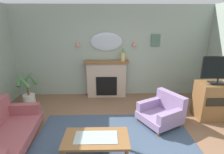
% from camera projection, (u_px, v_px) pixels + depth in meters
% --- Properties ---
extents(wall_back, '(7.00, 0.10, 2.78)m').
position_uv_depth(wall_back, '(112.00, 52.00, 5.49)').
color(wall_back, '#93A393').
rests_on(wall_back, ground).
extents(patterned_rug, '(3.20, 2.40, 0.01)m').
position_uv_depth(patterned_rug, '(114.00, 146.00, 3.37)').
color(patterned_rug, '#38475B').
rests_on(patterned_rug, ground).
extents(fireplace, '(1.36, 0.36, 1.16)m').
position_uv_depth(fireplace, '(107.00, 79.00, 5.52)').
color(fireplace, tan).
rests_on(fireplace, ground).
extents(mantel_vase_left, '(0.12, 0.12, 0.41)m').
position_uv_depth(mantel_vase_left, '(123.00, 55.00, 5.28)').
color(mantel_vase_left, tan).
rests_on(mantel_vase_left, fireplace).
extents(wall_mirror, '(0.96, 0.06, 0.56)m').
position_uv_depth(wall_mirror, '(106.00, 42.00, 5.32)').
color(wall_mirror, '#B2BCC6').
extents(wall_sconce_left, '(0.14, 0.14, 0.14)m').
position_uv_depth(wall_sconce_left, '(78.00, 44.00, 5.27)').
color(wall_sconce_left, '#D17066').
extents(wall_sconce_right, '(0.14, 0.14, 0.14)m').
position_uv_depth(wall_sconce_right, '(134.00, 44.00, 5.30)').
color(wall_sconce_right, '#D17066').
extents(framed_picture, '(0.28, 0.03, 0.36)m').
position_uv_depth(framed_picture, '(156.00, 40.00, 5.35)').
color(framed_picture, '#4C6B56').
extents(coffee_table, '(1.10, 0.60, 0.45)m').
position_uv_depth(coffee_table, '(96.00, 140.00, 2.95)').
color(coffee_table, brown).
rests_on(coffee_table, ground).
extents(floral_couch, '(0.98, 1.77, 0.76)m').
position_uv_depth(floral_couch, '(0.00, 133.00, 3.25)').
color(floral_couch, '#934C51').
rests_on(floral_couch, ground).
extents(armchair_beside_couch, '(1.10, 1.09, 0.71)m').
position_uv_depth(armchair_beside_couch, '(163.00, 111.00, 4.08)').
color(armchair_beside_couch, gray).
rests_on(armchair_beside_couch, ground).
extents(tv_cabinet, '(0.80, 0.57, 0.90)m').
position_uv_depth(tv_cabinet, '(213.00, 100.00, 4.30)').
color(tv_cabinet, brown).
rests_on(tv_cabinet, ground).
extents(tv_flatscreen, '(0.84, 0.24, 0.65)m').
position_uv_depth(tv_flatscreen, '(220.00, 69.00, 4.04)').
color(tv_flatscreen, black).
rests_on(tv_flatscreen, tv_cabinet).
extents(potted_plant_tall_palm, '(0.52, 0.52, 0.99)m').
position_uv_depth(potted_plant_tall_palm, '(28.00, 90.00, 5.01)').
color(potted_plant_tall_palm, silver).
rests_on(potted_plant_tall_palm, ground).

